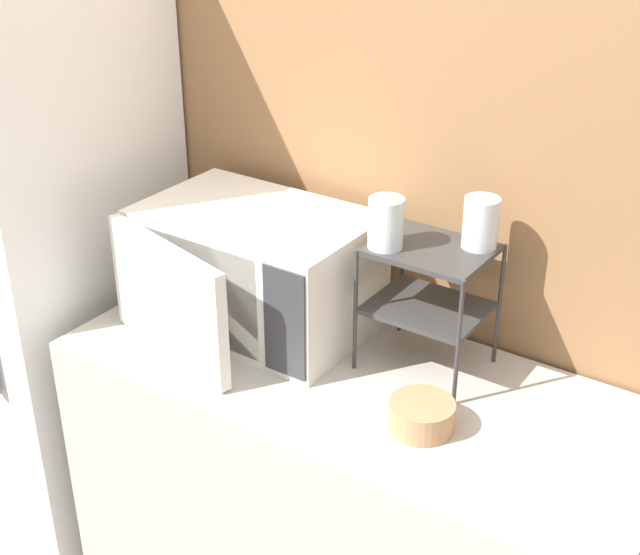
% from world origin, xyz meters
% --- Properties ---
extents(wall_back, '(8.00, 0.06, 2.60)m').
position_xyz_m(wall_back, '(0.00, 0.66, 1.30)').
color(wall_back, olive).
rests_on(wall_back, ground_plane).
extents(counter, '(1.45, 0.62, 0.91)m').
position_xyz_m(counter, '(0.00, 0.31, 0.45)').
color(counter, '#B7B2A8').
rests_on(counter, ground_plane).
extents(microwave, '(0.58, 0.51, 0.31)m').
position_xyz_m(microwave, '(-0.36, 0.37, 1.06)').
color(microwave, silver).
rests_on(microwave, counter).
extents(dish_rack, '(0.28, 0.23, 0.32)m').
position_xyz_m(dish_rack, '(0.11, 0.45, 1.14)').
color(dish_rack, '#333333').
rests_on(dish_rack, counter).
extents(glass_front_left, '(0.08, 0.08, 0.12)m').
position_xyz_m(glass_front_left, '(0.02, 0.39, 1.28)').
color(glass_front_left, silver).
rests_on(glass_front_left, dish_rack).
extents(glass_back_right, '(0.08, 0.08, 0.12)m').
position_xyz_m(glass_back_right, '(0.19, 0.51, 1.28)').
color(glass_back_right, silver).
rests_on(glass_back_right, dish_rack).
extents(bowl, '(0.14, 0.14, 0.07)m').
position_xyz_m(bowl, '(0.22, 0.22, 0.94)').
color(bowl, '#AD7F56').
rests_on(bowl, counter).
extents(refrigerator, '(0.62, 0.68, 1.91)m').
position_xyz_m(refrigerator, '(-1.09, 0.29, 0.95)').
color(refrigerator, white).
rests_on(refrigerator, ground_plane).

